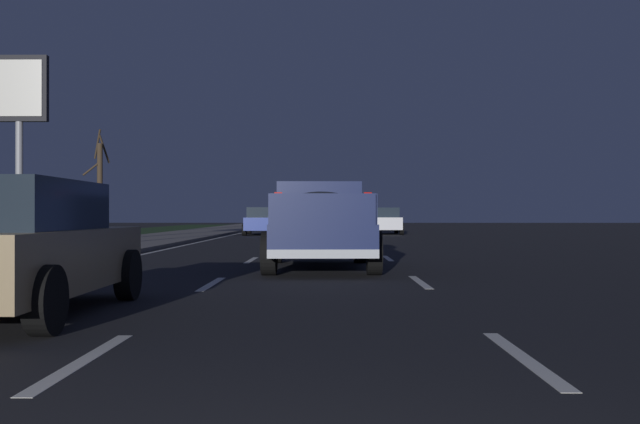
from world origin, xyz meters
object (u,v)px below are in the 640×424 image
at_px(sedan_blue, 263,221).
at_px(gas_price_sign, 19,104).
at_px(sedan_black, 324,222).
at_px(bare_tree_far, 100,186).
at_px(pickup_truck, 319,222).
at_px(sedan_tan, 13,247).
at_px(sedan_white, 384,221).

bearing_deg(sedan_blue, gas_price_sign, 158.70).
xyz_separation_m(sedan_black, sedan_blue, (6.10, 3.43, 0.00)).
bearing_deg(bare_tree_far, gas_price_sign, -174.18).
relative_size(pickup_truck, gas_price_sign, 0.85).
bearing_deg(bare_tree_far, sedan_blue, -63.57).
bearing_deg(pickup_truck, gas_price_sign, 49.54).
relative_size(sedan_black, sedan_tan, 1.01).
bearing_deg(sedan_black, bare_tree_far, 79.30).
height_order(sedan_white, sedan_black, same).
bearing_deg(sedan_blue, pickup_truck, -172.33).
relative_size(sedan_white, gas_price_sign, 0.69).
distance_m(pickup_truck, sedan_tan, 8.26).
distance_m(sedan_blue, bare_tree_far, 9.06).
height_order(sedan_white, sedan_tan, same).
bearing_deg(gas_price_sign, sedan_white, -35.53).
xyz_separation_m(sedan_blue, bare_tree_far, (-3.95, 7.95, 1.79)).
relative_size(sedan_white, bare_tree_far, 0.80).
bearing_deg(pickup_truck, bare_tree_far, 27.79).
xyz_separation_m(sedan_white, sedan_blue, (-1.94, 6.90, 0.00)).
bearing_deg(gas_price_sign, sedan_blue, -21.30).
height_order(sedan_tan, gas_price_sign, gas_price_sign).
bearing_deg(sedan_black, sedan_white, -23.29).
relative_size(sedan_blue, sedan_tan, 1.00).
distance_m(pickup_truck, bare_tree_far, 24.50).
distance_m(pickup_truck, sedan_white, 27.73).
height_order(sedan_black, sedan_tan, same).
height_order(sedan_black, gas_price_sign, gas_price_sign).
bearing_deg(bare_tree_far, sedan_black, -100.70).
bearing_deg(pickup_truck, sedan_white, -7.15).
height_order(sedan_white, bare_tree_far, bare_tree_far).
xyz_separation_m(pickup_truck, bare_tree_far, (21.63, 11.40, 1.60)).
bearing_deg(sedan_white, sedan_tan, 168.92).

